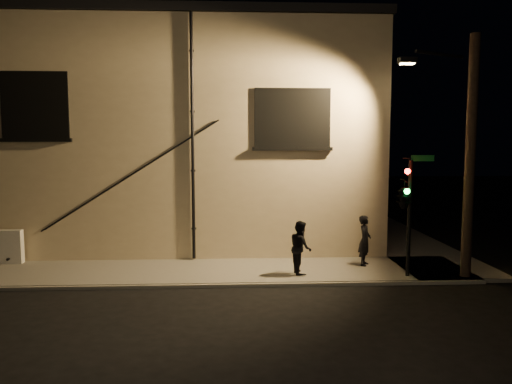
{
  "coord_description": "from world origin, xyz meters",
  "views": [
    {
      "loc": [
        -0.51,
        -14.11,
        4.19
      ],
      "look_at": [
        0.29,
        1.8,
        2.58
      ],
      "focal_mm": 35.0,
      "sensor_mm": 36.0,
      "label": 1
    }
  ],
  "objects": [
    {
      "name": "traffic_signal",
      "position": [
        4.65,
        0.38,
        2.59
      ],
      "size": [
        1.37,
        2.17,
        3.67
      ],
      "color": "black",
      "rests_on": "sidewalk"
    },
    {
      "name": "pedestrian_a",
      "position": [
        3.89,
        1.86,
        0.95
      ],
      "size": [
        0.61,
        0.71,
        1.65
      ],
      "primitive_type": "imported",
      "rotation": [
        0.0,
        0.0,
        1.15
      ],
      "color": "black",
      "rests_on": "sidewalk"
    },
    {
      "name": "building",
      "position": [
        -3.0,
        8.99,
        4.4
      ],
      "size": [
        16.2,
        12.23,
        8.8
      ],
      "color": "beige",
      "rests_on": "ground"
    },
    {
      "name": "sidewalk",
      "position": [
        1.22,
        4.39,
        0.06
      ],
      "size": [
        21.0,
        16.0,
        0.12
      ],
      "color": "slate",
      "rests_on": "ground"
    },
    {
      "name": "pedestrian_b",
      "position": [
        1.63,
        0.93,
        0.94
      ],
      "size": [
        0.69,
        0.85,
        1.64
      ],
      "primitive_type": "imported",
      "rotation": [
        0.0,
        0.0,
        1.67
      ],
      "color": "black",
      "rests_on": "sidewalk"
    },
    {
      "name": "ground",
      "position": [
        0.0,
        0.0,
        0.0
      ],
      "size": [
        90.0,
        90.0,
        0.0
      ],
      "primitive_type": "plane",
      "color": "black"
    },
    {
      "name": "streetlamp_pole",
      "position": [
        6.5,
        0.42,
        3.87
      ],
      "size": [
        2.03,
        1.39,
        7.31
      ],
      "color": "black",
      "rests_on": "ground"
    }
  ]
}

